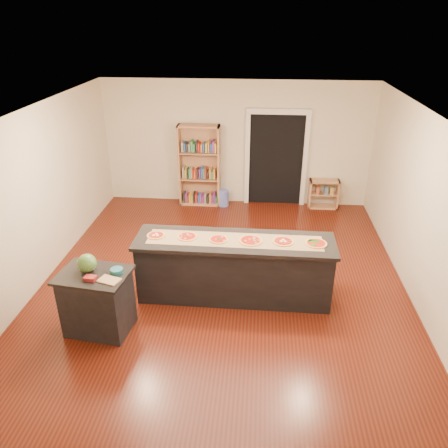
# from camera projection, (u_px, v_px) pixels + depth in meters

# --- Properties ---
(room) EXTENTS (6.00, 7.00, 2.80)m
(room) POSITION_uv_depth(u_px,v_px,m) (223.00, 206.00, 6.70)
(room) COLOR beige
(room) RESTS_ON ground
(doorway) EXTENTS (1.40, 0.09, 2.21)m
(doorway) POSITION_uv_depth(u_px,v_px,m) (276.00, 154.00, 9.81)
(doorway) COLOR black
(doorway) RESTS_ON room
(kitchen_island) EXTENTS (3.03, 0.82, 1.00)m
(kitchen_island) POSITION_uv_depth(u_px,v_px,m) (234.00, 268.00, 6.78)
(kitchen_island) COLOR black
(kitchen_island) RESTS_ON ground
(side_counter) EXTENTS (0.94, 0.69, 0.93)m
(side_counter) POSITION_uv_depth(u_px,v_px,m) (97.00, 302.00, 6.06)
(side_counter) COLOR black
(side_counter) RESTS_ON ground
(bookshelf) EXTENTS (0.93, 0.33, 1.86)m
(bookshelf) POSITION_uv_depth(u_px,v_px,m) (199.00, 166.00, 9.90)
(bookshelf) COLOR tan
(bookshelf) RESTS_ON ground
(low_shelf) EXTENTS (0.66, 0.28, 0.66)m
(low_shelf) POSITION_uv_depth(u_px,v_px,m) (323.00, 194.00, 9.97)
(low_shelf) COLOR tan
(low_shelf) RESTS_ON ground
(waste_bin) EXTENTS (0.26, 0.26, 0.38)m
(waste_bin) POSITION_uv_depth(u_px,v_px,m) (223.00, 198.00, 10.13)
(waste_bin) COLOR #5C70CD
(waste_bin) RESTS_ON ground
(kraft_paper) EXTENTS (2.63, 0.49, 0.00)m
(kraft_paper) POSITION_uv_depth(u_px,v_px,m) (235.00, 240.00, 6.56)
(kraft_paper) COLOR olive
(kraft_paper) RESTS_ON kitchen_island
(watermelon) EXTENTS (0.26, 0.26, 0.26)m
(watermelon) POSITION_uv_depth(u_px,v_px,m) (87.00, 263.00, 5.86)
(watermelon) COLOR #144214
(watermelon) RESTS_ON side_counter
(cutting_board) EXTENTS (0.32, 0.26, 0.02)m
(cutting_board) POSITION_uv_depth(u_px,v_px,m) (109.00, 280.00, 5.70)
(cutting_board) COLOR tan
(cutting_board) RESTS_ON side_counter
(package_red) EXTENTS (0.16, 0.12, 0.05)m
(package_red) POSITION_uv_depth(u_px,v_px,m) (90.00, 278.00, 5.71)
(package_red) COLOR maroon
(package_red) RESTS_ON side_counter
(package_teal) EXTENTS (0.17, 0.17, 0.06)m
(package_teal) POSITION_uv_depth(u_px,v_px,m) (117.00, 271.00, 5.86)
(package_teal) COLOR #195966
(package_teal) RESTS_ON side_counter
(pizza_a) EXTENTS (0.28, 0.28, 0.02)m
(pizza_a) POSITION_uv_depth(u_px,v_px,m) (156.00, 235.00, 6.67)
(pizza_a) COLOR #D8A953
(pizza_a) RESTS_ON kitchen_island
(pizza_b) EXTENTS (0.29, 0.29, 0.02)m
(pizza_b) POSITION_uv_depth(u_px,v_px,m) (187.00, 236.00, 6.64)
(pizza_b) COLOR #D8A953
(pizza_b) RESTS_ON kitchen_island
(pizza_c) EXTENTS (0.30, 0.30, 0.02)m
(pizza_c) POSITION_uv_depth(u_px,v_px,m) (218.00, 239.00, 6.55)
(pizza_c) COLOR #D8A953
(pizza_c) RESTS_ON kitchen_island
(pizza_d) EXTENTS (0.33, 0.33, 0.02)m
(pizza_d) POSITION_uv_depth(u_px,v_px,m) (251.00, 240.00, 6.52)
(pizza_d) COLOR #D8A953
(pizza_d) RESTS_ON kitchen_island
(pizza_e) EXTENTS (0.31, 0.31, 0.02)m
(pizza_e) POSITION_uv_depth(u_px,v_px,m) (283.00, 241.00, 6.50)
(pizza_e) COLOR #D8A953
(pizza_e) RESTS_ON kitchen_island
(pizza_f) EXTENTS (0.33, 0.33, 0.02)m
(pizza_f) POSITION_uv_depth(u_px,v_px,m) (316.00, 243.00, 6.44)
(pizza_f) COLOR #D8A953
(pizza_f) RESTS_ON kitchen_island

